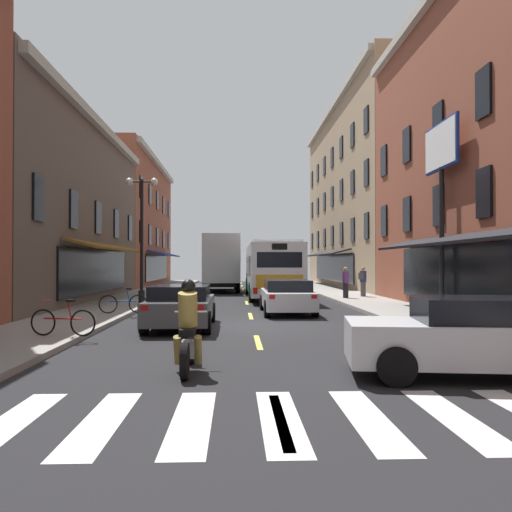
# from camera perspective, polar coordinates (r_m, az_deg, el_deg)

# --- Properties ---
(ground_plane) EXTENTS (34.80, 80.00, 0.10)m
(ground_plane) POSITION_cam_1_polar(r_m,az_deg,el_deg) (16.79, -0.29, -7.60)
(ground_plane) COLOR black
(lane_centre_dashes) EXTENTS (0.14, 73.90, 0.01)m
(lane_centre_dashes) POSITION_cam_1_polar(r_m,az_deg,el_deg) (16.53, -0.26, -7.52)
(lane_centre_dashes) COLOR #DBCC4C
(lane_centre_dashes) RESTS_ON ground
(crosswalk_near) EXTENTS (7.10, 2.80, 0.01)m
(crosswalk_near) POSITION_cam_1_polar(r_m,az_deg,el_deg) (6.96, 2.61, -17.01)
(crosswalk_near) COLOR silver
(crosswalk_near) RESTS_ON ground
(sidewalk_left) EXTENTS (3.00, 80.00, 0.14)m
(sidewalk_left) POSITION_cam_1_polar(r_m,az_deg,el_deg) (17.59, -20.02, -6.85)
(sidewalk_left) COLOR gray
(sidewalk_left) RESTS_ON ground
(sidewalk_right) EXTENTS (3.00, 80.00, 0.14)m
(sidewalk_right) POSITION_cam_1_polar(r_m,az_deg,el_deg) (17.97, 19.01, -6.73)
(sidewalk_right) COLOR gray
(sidewalk_right) RESTS_ON ground
(billboard_sign) EXTENTS (0.40, 2.99, 7.02)m
(billboard_sign) POSITION_cam_1_polar(r_m,az_deg,el_deg) (21.12, 19.19, 9.02)
(billboard_sign) COLOR black
(billboard_sign) RESTS_ON sidewalk_right
(transit_bus) EXTENTS (2.65, 11.51, 3.05)m
(transit_bus) POSITION_cam_1_polar(r_m,az_deg,el_deg) (29.89, 1.61, -1.42)
(transit_bus) COLOR white
(transit_bus) RESTS_ON ground
(box_truck) EXTENTS (2.67, 8.03, 3.82)m
(box_truck) POSITION_cam_1_polar(r_m,az_deg,el_deg) (36.91, -3.76, -0.71)
(box_truck) COLOR white
(box_truck) RESTS_ON ground
(sedan_near) EXTENTS (1.89, 4.25, 1.48)m
(sedan_near) POSITION_cam_1_polar(r_m,az_deg,el_deg) (45.72, -3.54, -2.27)
(sedan_near) COLOR silver
(sedan_near) RESTS_ON ground
(sedan_mid) EXTENTS (1.94, 4.54, 1.31)m
(sedan_mid) POSITION_cam_1_polar(r_m,az_deg,el_deg) (20.70, 3.33, -4.29)
(sedan_mid) COLOR silver
(sedan_mid) RESTS_ON ground
(sedan_far) EXTENTS (1.93, 4.47, 1.29)m
(sedan_far) POSITION_cam_1_polar(r_m,az_deg,el_deg) (16.26, -8.01, -5.27)
(sedan_far) COLOR #515154
(sedan_far) RESTS_ON ground
(sedan_rear) EXTENTS (4.67, 2.36, 1.36)m
(sedan_rear) POSITION_cam_1_polar(r_m,az_deg,el_deg) (9.97, 23.05, -7.89)
(sedan_rear) COLOR silver
(sedan_rear) RESTS_ON ground
(motorcycle_rider) EXTENTS (0.62, 2.07, 1.66)m
(motorcycle_rider) POSITION_cam_1_polar(r_m,az_deg,el_deg) (9.77, -7.24, -8.06)
(motorcycle_rider) COLOR black
(motorcycle_rider) RESTS_ON ground
(bicycle_near) EXTENTS (1.69, 0.49, 0.91)m
(bicycle_near) POSITION_cam_1_polar(r_m,az_deg,el_deg) (19.94, -13.99, -4.90)
(bicycle_near) COLOR black
(bicycle_near) RESTS_ON sidewalk_left
(bicycle_mid) EXTENTS (1.70, 0.49, 0.91)m
(bicycle_mid) POSITION_cam_1_polar(r_m,az_deg,el_deg) (14.16, -19.91, -6.59)
(bicycle_mid) COLOR black
(bicycle_mid) RESTS_ON sidewalk_left
(pedestrian_near) EXTENTS (0.48, 0.51, 1.61)m
(pedestrian_near) POSITION_cam_1_polar(r_m,az_deg,el_deg) (29.60, 11.35, -2.61)
(pedestrian_near) COLOR #4C4C51
(pedestrian_near) RESTS_ON sidewalk_right
(pedestrian_mid) EXTENTS (0.36, 0.36, 1.60)m
(pedestrian_mid) POSITION_cam_1_polar(r_m,az_deg,el_deg) (28.14, 9.55, -2.77)
(pedestrian_mid) COLOR black
(pedestrian_mid) RESTS_ON sidewalk_right
(street_lamp_twin) EXTENTS (1.42, 0.32, 5.59)m
(street_lamp_twin) POSITION_cam_1_polar(r_m,az_deg,el_deg) (24.22, -12.11, 2.28)
(street_lamp_twin) COLOR black
(street_lamp_twin) RESTS_ON sidewalk_left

